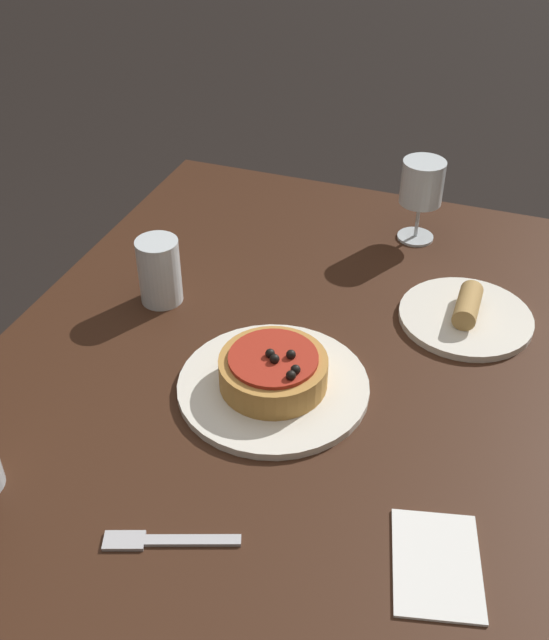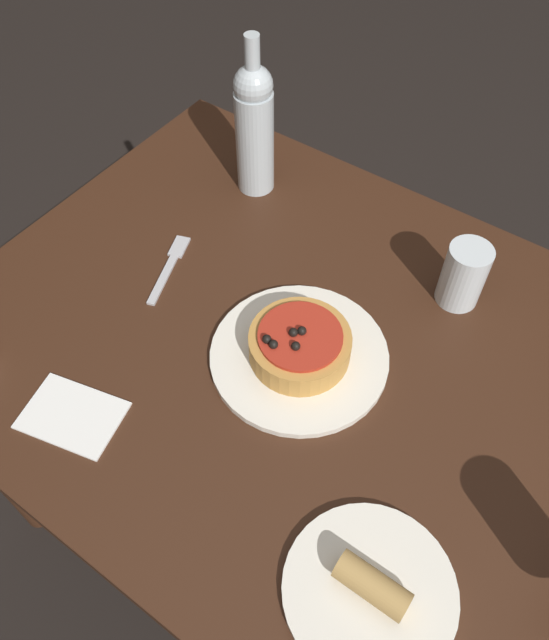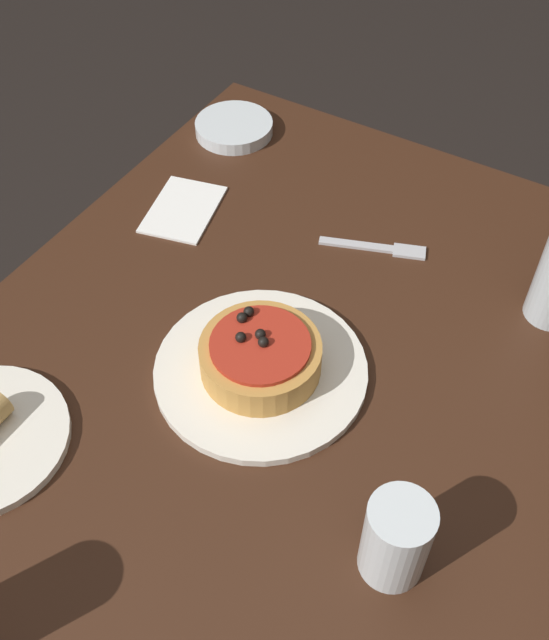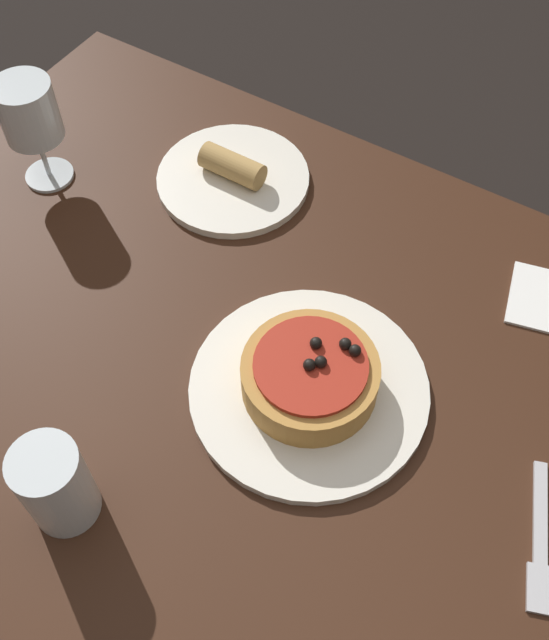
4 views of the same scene
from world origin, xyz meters
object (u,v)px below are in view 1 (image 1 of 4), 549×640
pizza (273,370)px  dinner_plate (273,386)px  side_plate (466,315)px  dining_table (271,412)px  water_cup (159,271)px  wine_glass (422,185)px  fork (162,541)px

pizza → dinner_plate: bearing=60.8°
side_plate → pizza: bearing=138.0°
dining_table → water_cup: bearing=65.9°
pizza → wine_glass: wine_glass is taller
water_cup → fork: water_cup is taller
pizza → wine_glass: size_ratio=0.99×
water_cup → wine_glass: bearing=-46.4°
fork → dinner_plate: bearing=-116.3°
dining_table → dinner_plate: bearing=-154.5°
pizza → fork: size_ratio=0.99×
pizza → side_plate: 0.35m
fork → side_plate: size_ratio=0.73×
dinner_plate → water_cup: 0.30m
dining_table → fork: 0.35m
dinner_plate → wine_glass: wine_glass is taller
dinner_plate → pizza: (-0.00, -0.00, 0.03)m
pizza → water_cup: 0.29m
dinner_plate → side_plate: size_ratio=1.29×
dining_table → water_cup: size_ratio=10.75×
dining_table → wine_glass: wine_glass is taller
dining_table → side_plate: bearing=-49.4°
water_cup → side_plate: bearing=-76.7°
wine_glass → fork: (-0.78, 0.14, -0.11)m
dinner_plate → water_cup: bearing=59.9°
fork → water_cup: bearing=-83.4°
dinner_plate → side_plate: 0.35m
dining_table → fork: size_ratio=7.74×
water_cup → fork: (-0.44, -0.22, -0.05)m
wine_glass → dinner_plate: bearing=167.6°
wine_glass → pizza: bearing=167.6°
pizza → wine_glass: 0.51m
fork → side_plate: bearing=-136.0°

